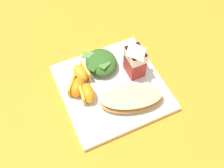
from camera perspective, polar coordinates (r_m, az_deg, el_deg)
name	(u,v)px	position (r m, az deg, el deg)	size (l,w,h in m)	color
ground	(112,89)	(0.75, 0.00, -1.09)	(3.00, 3.00, 0.00)	orange
white_plate	(112,87)	(0.74, 0.00, -0.76)	(0.28, 0.28, 0.02)	white
cheesy_pizza_bread	(131,99)	(0.69, 4.28, -3.29)	(0.12, 0.19, 0.04)	tan
green_salad_pile	(101,62)	(0.76, -2.47, 4.74)	(0.10, 0.10, 0.05)	#336023
milk_carton	(135,59)	(0.72, 5.12, 5.55)	(0.06, 0.05, 0.11)	#B7332D
orange_wedge_front	(81,73)	(0.74, -6.80, 2.41)	(0.06, 0.04, 0.04)	orange
orange_wedge_middle	(77,87)	(0.71, -7.68, -0.59)	(0.07, 0.06, 0.04)	orange
orange_wedge_rear	(87,93)	(0.70, -5.46, -2.04)	(0.06, 0.04, 0.04)	orange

